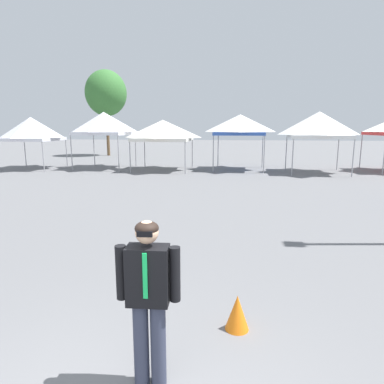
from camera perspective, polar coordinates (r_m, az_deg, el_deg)
name	(u,v)px	position (r m, az deg, el deg)	size (l,w,h in m)	color
canopy_tent_behind_left	(31,129)	(24.39, -25.42, 9.55)	(3.23, 3.23, 3.30)	#9E9EA3
canopy_tent_behind_right	(104,124)	(23.13, -14.59, 11.09)	(3.43, 3.43, 3.63)	#9E9EA3
canopy_tent_center	(163,130)	(21.37, -4.93, 10.28)	(3.46, 3.46, 3.11)	#9E9EA3
canopy_tent_far_right	(240,125)	(21.74, 8.08, 11.12)	(3.29, 3.29, 3.44)	#9E9EA3
canopy_tent_right_of_center	(319,125)	(21.31, 20.55, 10.52)	(3.43, 3.43, 3.56)	#9E9EA3
person_foreground	(148,292)	(3.57, -7.35, -16.42)	(0.65, 0.27, 1.78)	#33384C
tree_behind_tents_left	(106,93)	(33.69, -14.27, 15.80)	(3.81, 3.81, 7.87)	brown
traffic_cone_lot_center	(237,312)	(4.82, 7.61, -19.44)	(0.32, 0.32, 0.48)	orange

